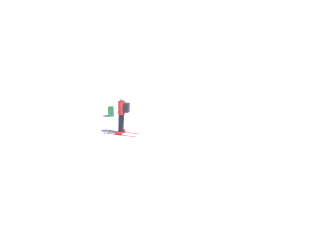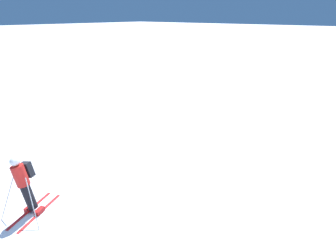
# 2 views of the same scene
# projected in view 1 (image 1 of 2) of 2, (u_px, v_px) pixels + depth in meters

# --- Properties ---
(ground_plane) EXTENTS (300.00, 300.00, 0.00)m
(ground_plane) POSITION_uv_depth(u_px,v_px,m) (98.00, 143.00, 20.48)
(ground_plane) COLOR white
(skier) EXTENTS (1.34, 1.68, 1.77)m
(skier) POSITION_uv_depth(u_px,v_px,m) (122.00, 113.00, 21.25)
(skier) COLOR red
(skier) RESTS_ON ground
(spare_backpack) EXTENTS (0.37, 0.36, 0.50)m
(spare_backpack) POSITION_uv_depth(u_px,v_px,m) (111.00, 112.00, 23.52)
(spare_backpack) COLOR #236633
(spare_backpack) RESTS_ON ground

